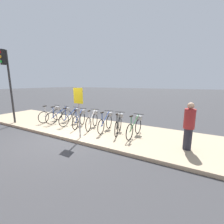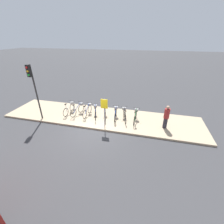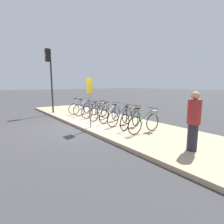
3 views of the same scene
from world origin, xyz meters
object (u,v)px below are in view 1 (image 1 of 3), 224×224
parked_bicycle_0 (52,114)px  parked_bicycle_1 (61,115)px  parked_bicycle_5 (106,122)px  pedestrian (189,125)px  sign_post (79,104)px  parked_bicycle_6 (119,124)px  parked_bicycle_2 (72,116)px  parked_bicycle_3 (80,118)px  parked_bicycle_4 (93,120)px  traffic_light (6,72)px  parked_bicycle_7 (135,126)px

parked_bicycle_0 → parked_bicycle_1: same height
parked_bicycle_5 → pedestrian: bearing=-6.7°
sign_post → parked_bicycle_6: bearing=50.4°
parked_bicycle_2 → parked_bicycle_3: same height
parked_bicycle_0 → parked_bicycle_4: (2.87, 0.03, 0.00)m
parked_bicycle_4 → traffic_light: (-4.46, -1.40, 2.33)m
parked_bicycle_0 → parked_bicycle_2: (1.49, 0.04, 0.00)m
parked_bicycle_0 → pedestrian: size_ratio=0.98×
parked_bicycle_0 → parked_bicycle_3: (2.15, -0.08, 0.00)m
parked_bicycle_5 → parked_bicycle_6: same height
parked_bicycle_5 → parked_bicycle_7: size_ratio=0.99×
parked_bicycle_3 → traffic_light: traffic_light is taller
traffic_light → sign_post: 5.01m
sign_post → parked_bicycle_4: bearing=104.7°
parked_bicycle_5 → sign_post: (-0.43, -1.32, 0.94)m
sign_post → traffic_light: bearing=-179.5°
parked_bicycle_5 → traffic_light: traffic_light is taller
parked_bicycle_7 → parked_bicycle_4: bearing=178.2°
parked_bicycle_6 → pedestrian: pedestrian is taller
parked_bicycle_4 → traffic_light: size_ratio=0.39×
parked_bicycle_4 → pedestrian: pedestrian is taller
parked_bicycle_2 → parked_bicycle_5: 2.17m
parked_bicycle_0 → parked_bicycle_6: 4.31m
parked_bicycle_1 → sign_post: size_ratio=0.75×
parked_bicycle_4 → pedestrian: 4.24m
parked_bicycle_4 → parked_bicycle_0: bearing=-179.3°
parked_bicycle_2 → traffic_light: 4.11m
parked_bicycle_3 → parked_bicycle_7: bearing=0.8°
parked_bicycle_3 → parked_bicycle_4: size_ratio=0.99×
parked_bicycle_1 → parked_bicycle_2: 0.78m
parked_bicycle_6 → pedestrian: bearing=-8.1°
parked_bicycle_7 → pedestrian: pedestrian is taller
parked_bicycle_1 → parked_bicycle_6: 3.61m
traffic_light → parked_bicycle_6: bearing=13.0°
parked_bicycle_2 → pedestrian: 5.61m
parked_bicycle_1 → parked_bicycle_4: size_ratio=1.00×
parked_bicycle_2 → parked_bicycle_5: size_ratio=1.01×
parked_bicycle_1 → parked_bicycle_3: size_ratio=1.02×
parked_bicycle_2 → parked_bicycle_3: size_ratio=1.05×
parked_bicycle_3 → parked_bicycle_7: 2.95m
parked_bicycle_1 → parked_bicycle_7: same height
parked_bicycle_6 → parked_bicycle_4: bearing=178.7°
parked_bicycle_3 → traffic_light: (-3.73, -1.28, 2.33)m
parked_bicycle_3 → parked_bicycle_1: bearing=176.7°
parked_bicycle_1 → pedestrian: pedestrian is taller
parked_bicycle_6 → sign_post: sign_post is taller
parked_bicycle_7 → sign_post: 2.46m
parked_bicycle_5 → parked_bicycle_7: (1.44, -0.04, 0.00)m
parked_bicycle_5 → pedestrian: (3.41, -0.40, 0.40)m
sign_post → pedestrian: bearing=13.5°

